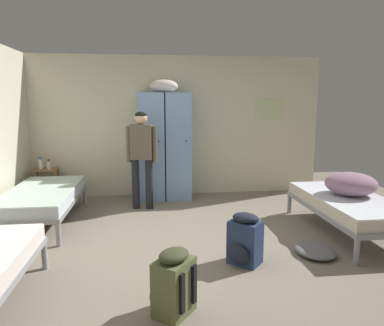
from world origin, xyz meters
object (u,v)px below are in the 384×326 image
Objects in this scene: bed_right at (348,205)px; clothes_pile_grey at (315,250)px; shelf_unit at (46,182)px; bedding_heap at (351,184)px; lotion_bottle at (49,165)px; person_traveler at (142,151)px; backpack_navy at (245,240)px; locker_bank at (165,144)px; bed_left_rear at (42,197)px; water_bottle at (40,164)px; backpack_olive at (173,283)px.

bed_right is 1.00m from clothes_pile_grey.
clothes_pile_grey is at bearing -36.47° from shelf_unit.
bedding_heap is at bearing 41.27° from clothes_pile_grey.
shelf_unit is 0.31m from lotion_bottle.
person_traveler reaches higher than shelf_unit.
shelf_unit is 1.04× the size of backpack_navy.
locker_bank is 2.94m from backpack_navy.
locker_bank is 12.17× the size of lotion_bottle.
lotion_bottle reaches higher than bed_right.
bed_right is at bearing -28.30° from person_traveler.
bedding_heap reaches higher than bed_left_rear.
locker_bank is 10.28× the size of water_bottle.
clothes_pile_grey is (0.85, 0.13, -0.21)m from backpack_navy.
backpack_olive is (1.92, -3.62, -0.09)m from shelf_unit.
person_traveler is (-2.67, 1.44, 0.55)m from bed_right.
backpack_olive is at bearing -134.25° from backpack_navy.
backpack_navy is at bearing -33.26° from bed_left_rear.
shelf_unit is 0.86× the size of bedding_heap.
locker_bank reaches higher than bed_left_rear.
bedding_heap is at bearing 26.33° from backpack_navy.
locker_bank reaches higher than person_traveler.
bed_right is 2.86m from backpack_olive.
lotion_bottle is 0.31× the size of backpack_olive.
water_bottle is at bearing 154.77° from bed_right.
bed_right is at bearing -128.12° from bedding_heap.
shelf_unit is at bearing 155.70° from bedding_heap.
shelf_unit reaches higher than backpack_olive.
backpack_olive is at bearing -62.01° from shelf_unit.
water_bottle is 4.17m from backpack_olive.
backpack_olive is (0.28, -3.01, -0.68)m from person_traveler.
shelf_unit is (-2.03, 0.02, -0.62)m from locker_bank.
water_bottle is (-4.45, 1.99, 0.02)m from bedding_heap.
person_traveler is 3.09m from backpack_olive.
bedding_heap is at bearing 33.90° from backpack_olive.
bedding_heap is (4.12, -0.82, 0.26)m from bed_left_rear.
bedding_heap is at bearing -24.30° from shelf_unit.
locker_bank is 0.71m from person_traveler.
backpack_olive is 1.06× the size of clothes_pile_grey.
bedding_heap is at bearing -24.13° from water_bottle.
clothes_pile_grey is (3.67, -2.68, -0.61)m from water_bottle.
locker_bank reaches higher than clothes_pile_grey.
shelf_unit is at bearing -14.04° from water_bottle.
bedding_heap is 3.06m from person_traveler.
clothes_pile_grey is at bearing -59.37° from locker_bank.
water_bottle is at bearing 105.75° from bed_left_rear.
backpack_olive is (1.85, -3.58, -0.39)m from lotion_bottle.
lotion_bottle is at bearing 99.21° from bed_left_rear.
water_bottle reaches higher than lotion_bottle.
water_bottle is at bearing 155.87° from bedding_heap.
bed_right is 3.67× the size of clothes_pile_grey.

